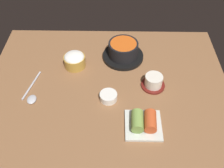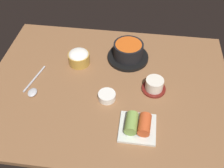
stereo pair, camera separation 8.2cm
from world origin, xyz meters
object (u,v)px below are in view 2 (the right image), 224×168
object	(u,v)px
rice_bowl	(79,57)
tea_cup_with_saucer	(154,86)
stone_pot	(128,52)
banchan_cup_center	(107,96)
spoon	(33,88)
kimchi_plate	(138,125)

from	to	relation	value
rice_bowl	tea_cup_with_saucer	world-z (taller)	rice_bowl
rice_bowl	stone_pot	bearing A→B (deg)	15.56
banchan_cup_center	rice_bowl	bearing A→B (deg)	128.65
banchan_cup_center	spoon	world-z (taller)	banchan_cup_center
tea_cup_with_saucer	kimchi_plate	world-z (taller)	same
rice_bowl	spoon	bearing A→B (deg)	-130.51
tea_cup_with_saucer	kimchi_plate	xyz separation A→B (cm)	(-5.27, -19.32, -0.38)
stone_pot	banchan_cup_center	world-z (taller)	stone_pot
banchan_cup_center	spoon	xyz separation A→B (cm)	(-30.44, 1.21, -0.94)
banchan_cup_center	spoon	distance (cm)	30.48
tea_cup_with_saucer	spoon	xyz separation A→B (cm)	(-48.48, -5.63, -1.97)
rice_bowl	spoon	size ratio (longest dim) A/B	0.52
rice_bowl	tea_cup_with_saucer	size ratio (longest dim) A/B	0.97
tea_cup_with_saucer	spoon	size ratio (longest dim) A/B	0.54
stone_pot	kimchi_plate	bearing A→B (deg)	-79.69
rice_bowl	banchan_cup_center	bearing A→B (deg)	-51.35
tea_cup_with_saucer	spoon	distance (cm)	48.84
stone_pot	spoon	bearing A→B (deg)	-146.92
tea_cup_with_saucer	banchan_cup_center	bearing A→B (deg)	-159.23
stone_pot	rice_bowl	xyz separation A→B (cm)	(-21.19, -5.90, -0.34)
stone_pot	tea_cup_with_saucer	world-z (taller)	stone_pot
banchan_cup_center	spoon	bearing A→B (deg)	177.72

